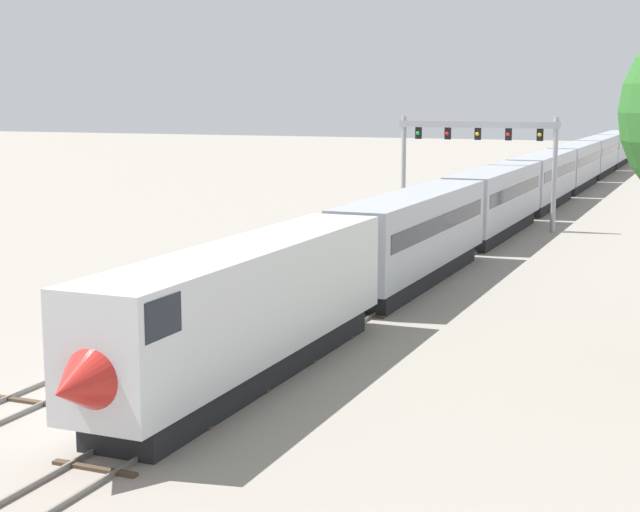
# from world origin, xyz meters

# --- Properties ---
(ground_plane) EXTENTS (400.00, 400.00, 0.00)m
(ground_plane) POSITION_xyz_m (0.00, 0.00, 0.00)
(ground_plane) COLOR gray
(track_main) EXTENTS (2.60, 200.00, 0.16)m
(track_main) POSITION_xyz_m (2.00, 60.00, 0.07)
(track_main) COLOR slate
(track_main) RESTS_ON ground
(track_near) EXTENTS (2.60, 160.00, 0.16)m
(track_near) POSITION_xyz_m (-3.50, 40.00, 0.07)
(track_near) COLOR slate
(track_near) RESTS_ON ground
(passenger_train) EXTENTS (3.04, 136.52, 4.80)m
(passenger_train) POSITION_xyz_m (2.00, 61.92, 2.61)
(passenger_train) COLOR silver
(passenger_train) RESTS_ON ground
(signal_gantry) EXTENTS (12.10, 0.49, 8.39)m
(signal_gantry) POSITION_xyz_m (-0.25, 45.56, 6.15)
(signal_gantry) COLOR #999BA0
(signal_gantry) RESTS_ON ground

